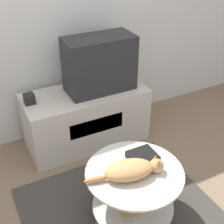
# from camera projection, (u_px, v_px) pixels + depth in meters

# --- Properties ---
(ground_plane) EXTENTS (12.00, 12.00, 0.00)m
(ground_plane) POSITION_uv_depth(u_px,v_px,m) (121.00, 214.00, 2.51)
(ground_plane) COLOR #7F664C
(wall_back) EXTENTS (8.00, 0.05, 2.60)m
(wall_back) POSITION_uv_depth(u_px,v_px,m) (51.00, 10.00, 2.87)
(wall_back) COLOR silver
(wall_back) RESTS_ON ground_plane
(rug) EXTENTS (1.47, 1.30, 0.02)m
(rug) POSITION_uv_depth(u_px,v_px,m) (122.00, 213.00, 2.51)
(rug) COLOR #3D3833
(rug) RESTS_ON ground_plane
(tv_stand) EXTENTS (1.22, 0.55, 0.57)m
(tv_stand) POSITION_uv_depth(u_px,v_px,m) (86.00, 117.00, 3.20)
(tv_stand) COLOR beige
(tv_stand) RESTS_ON ground_plane
(tv) EXTENTS (0.66, 0.33, 0.53)m
(tv) POSITION_uv_depth(u_px,v_px,m) (100.00, 64.00, 2.96)
(tv) COLOR #232326
(tv) RESTS_ON tv_stand
(speaker) EXTENTS (0.09, 0.09, 0.09)m
(speaker) POSITION_uv_depth(u_px,v_px,m) (29.00, 99.00, 2.84)
(speaker) COLOR black
(speaker) RESTS_ON tv_stand
(coffee_table) EXTENTS (0.72, 0.72, 0.45)m
(coffee_table) POSITION_uv_depth(u_px,v_px,m) (134.00, 189.00, 2.34)
(coffee_table) COLOR #B2B2B7
(coffee_table) RESTS_ON rug
(dvd_box) EXTENTS (0.20, 0.18, 0.05)m
(dvd_box) POSITION_uv_depth(u_px,v_px,m) (143.00, 157.00, 2.35)
(dvd_box) COLOR black
(dvd_box) RESTS_ON coffee_table
(cat) EXTENTS (0.57, 0.26, 0.13)m
(cat) POSITION_uv_depth(u_px,v_px,m) (131.00, 170.00, 2.18)
(cat) COLOR tan
(cat) RESTS_ON coffee_table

